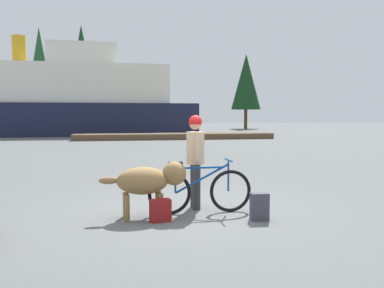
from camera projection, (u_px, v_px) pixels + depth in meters
The scene contains 11 objects.
ground_plane at pixel (187, 211), 7.27m from camera, with size 160.00×160.00×0.00m, color #595B5B.
bicycle at pixel (200, 190), 7.04m from camera, with size 1.81×0.44×0.92m.
person_cyclist at pixel (195, 153), 7.38m from camera, with size 0.32×0.53×1.68m.
dog at pixel (149, 181), 6.74m from camera, with size 1.42×0.53×0.92m.
backpack at pixel (259, 206), 6.61m from camera, with size 0.28×0.20×0.44m, color #3F3F4C.
handbag_pannier at pixel (160, 210), 6.51m from camera, with size 0.32×0.18×0.36m, color maroon.
dock_pier at pixel (175, 136), 29.27m from camera, with size 14.01×2.37×0.40m, color brown.
ferry_boat at pixel (57, 101), 34.98m from camera, with size 23.46×7.11×8.27m.
pine_tree_far_left at pixel (40, 69), 46.61m from camera, with size 3.23×3.23×11.65m.
pine_tree_center at pixel (82, 67), 47.20m from camera, with size 3.73×3.73×11.97m.
pine_tree_far_right at pixel (246, 82), 51.51m from camera, with size 3.68×3.68×9.34m.
Camera 1 is at (-1.31, -7.05, 1.68)m, focal length 38.55 mm.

